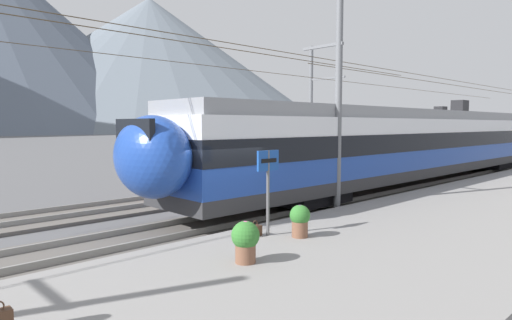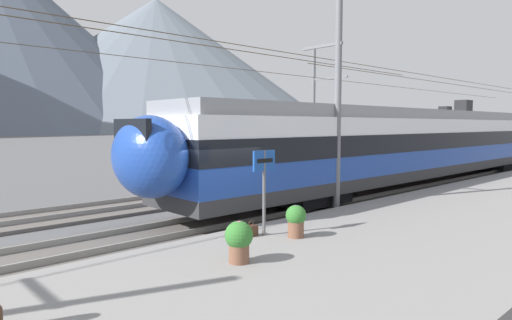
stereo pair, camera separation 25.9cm
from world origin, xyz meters
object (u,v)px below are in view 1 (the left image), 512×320
at_px(train_far_track, 407,137).
at_px(potted_plant_platform_edge, 300,219).
at_px(catenary_mast_mid, 336,95).
at_px(platform_sign, 268,173).
at_px(handbag_near_sign, 255,231).
at_px(catenary_mast_far_side, 313,108).
at_px(train_near_platform, 417,143).
at_px(potted_plant_by_shelter, 245,239).

distance_m(train_far_track, potted_plant_platform_edge, 22.74).
bearing_deg(catenary_mast_mid, platform_sign, -162.36).
xyz_separation_m(platform_sign, handbag_near_sign, (-0.29, 0.16, -1.42)).
bearing_deg(handbag_near_sign, catenary_mast_far_side, 34.26).
height_order(train_near_platform, potted_plant_platform_edge, train_near_platform).
distance_m(handbag_near_sign, potted_plant_platform_edge, 1.14).
height_order(potted_plant_platform_edge, potted_plant_by_shelter, potted_plant_by_shelter).
relative_size(train_near_platform, platform_sign, 15.06).
distance_m(train_near_platform, potted_plant_platform_edge, 13.73).
height_order(catenary_mast_mid, platform_sign, catenary_mast_mid).
height_order(catenary_mast_far_side, potted_plant_platform_edge, catenary_mast_far_side).
distance_m(catenary_mast_mid, platform_sign, 5.58).
relative_size(handbag_near_sign, potted_plant_platform_edge, 0.49).
height_order(train_near_platform, catenary_mast_mid, catenary_mast_mid).
relative_size(train_near_platform, potted_plant_platform_edge, 40.11).
relative_size(platform_sign, handbag_near_sign, 5.43).
bearing_deg(potted_plant_by_shelter, train_far_track, 20.43).
bearing_deg(catenary_mast_far_side, catenary_mast_mid, -137.31).
bearing_deg(catenary_mast_far_side, platform_sign, -144.74).
bearing_deg(train_near_platform, potted_plant_by_shelter, -165.20).
relative_size(train_near_platform, train_far_track, 0.98).
relative_size(train_far_track, catenary_mast_mid, 0.68).
bearing_deg(train_far_track, catenary_mast_mid, -160.35).
xyz_separation_m(train_near_platform, potted_plant_by_shelter, (-15.50, -4.10, -1.35)).
bearing_deg(handbag_near_sign, train_far_track, 18.59).
xyz_separation_m(handbag_near_sign, potted_plant_platform_edge, (0.73, -0.82, 0.32)).
height_order(catenary_mast_far_side, handbag_near_sign, catenary_mast_far_side).
bearing_deg(platform_sign, train_near_platform, 11.90).
xyz_separation_m(platform_sign, potted_plant_platform_edge, (0.44, -0.66, -1.10)).
distance_m(train_near_platform, catenary_mast_far_side, 7.07).
xyz_separation_m(catenary_mast_far_side, potted_plant_by_shelter, (-15.56, -10.90, -3.27)).
distance_m(potted_plant_platform_edge, potted_plant_by_shelter, 2.37).
relative_size(platform_sign, potted_plant_by_shelter, 2.52).
xyz_separation_m(train_far_track, handbag_near_sign, (-21.90, -7.37, -1.70)).
bearing_deg(potted_plant_platform_edge, potted_plant_by_shelter, -166.40).
bearing_deg(catenary_mast_far_side, potted_plant_platform_edge, -142.02).
distance_m(catenary_mast_mid, potted_plant_by_shelter, 8.00).
relative_size(catenary_mast_mid, potted_plant_platform_edge, 60.22).
bearing_deg(platform_sign, potted_plant_by_shelter, -146.76).
xyz_separation_m(train_far_track, platform_sign, (-21.61, -7.53, -0.28)).
distance_m(train_far_track, catenary_mast_mid, 17.86).
bearing_deg(potted_plant_by_shelter, handbag_near_sign, 41.17).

